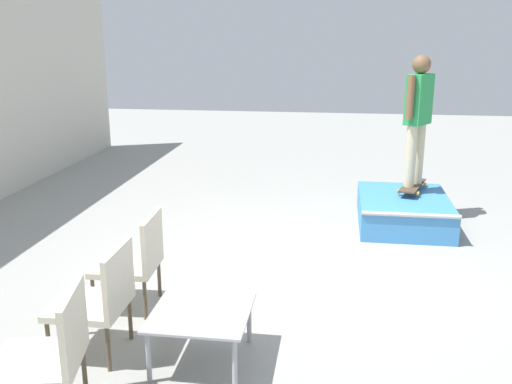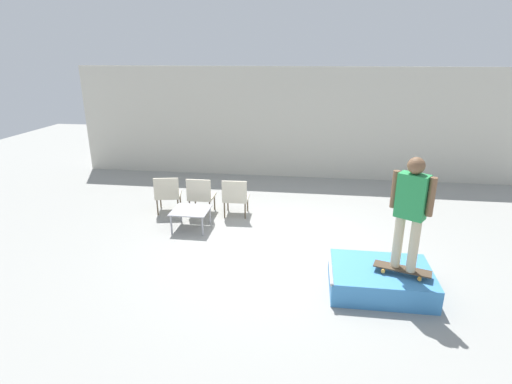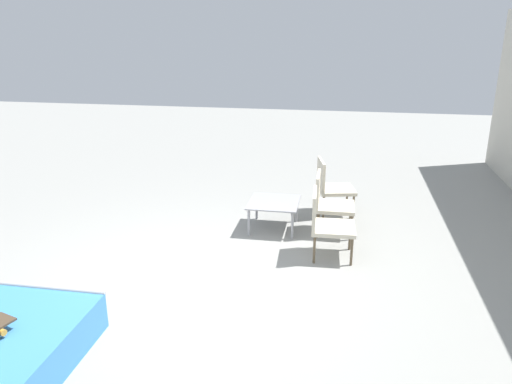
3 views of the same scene
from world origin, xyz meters
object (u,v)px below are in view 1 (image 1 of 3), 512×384
at_px(skate_ramp_box, 403,211).
at_px(patio_chair_center, 100,297).
at_px(coffee_table, 201,316).
at_px(person_skater, 418,111).
at_px(skateboard_on_ramp, 412,186).
at_px(patio_chair_right, 136,258).
at_px(patio_chair_left, 50,350).

height_order(skate_ramp_box, patio_chair_center, patio_chair_center).
bearing_deg(coffee_table, patio_chair_center, 89.94).
relative_size(person_skater, coffee_table, 2.24).
distance_m(skateboard_on_ramp, patio_chair_right, 3.89).
bearing_deg(patio_chair_left, patio_chair_right, 167.84).
bearing_deg(skateboard_on_ramp, patio_chair_right, 155.37).
xyz_separation_m(person_skater, patio_chair_right, (-2.88, 2.63, -0.93)).
bearing_deg(patio_chair_center, person_skater, 143.64).
height_order(skate_ramp_box, patio_chair_left, patio_chair_left).
distance_m(person_skater, patio_chair_center, 4.58).
xyz_separation_m(skate_ramp_box, patio_chair_left, (-4.10, 2.50, 0.28)).
bearing_deg(coffee_table, patio_chair_left, 134.33).
distance_m(person_skater, coffee_table, 4.22).
xyz_separation_m(patio_chair_center, patio_chair_right, (0.76, 0.00, 0.00)).
bearing_deg(skate_ramp_box, skateboard_on_ramp, -25.02).
bearing_deg(patio_chair_left, person_skater, 136.88).
relative_size(skateboard_on_ramp, patio_chair_right, 0.96).
distance_m(skateboard_on_ramp, patio_chair_center, 4.48).
height_order(skateboard_on_ramp, person_skater, person_skater).
bearing_deg(person_skater, skate_ramp_box, -172.51).
bearing_deg(patio_chair_center, coffee_table, 89.45).
bearing_deg(patio_chair_right, patio_chair_center, -2.37).
relative_size(skate_ramp_box, skateboard_on_ramp, 1.84).
xyz_separation_m(skateboard_on_ramp, patio_chair_center, (-3.63, 2.63, 0.02)).
height_order(patio_chair_left, patio_chair_right, same).
bearing_deg(person_skater, patio_chair_left, -178.53).
bearing_deg(skate_ramp_box, patio_chair_center, 143.38).
relative_size(coffee_table, patio_chair_left, 0.86).
bearing_deg(skateboard_on_ramp, patio_chair_left, 166.73).
height_order(skate_ramp_box, coffee_table, coffee_table).
bearing_deg(patio_chair_center, skateboard_on_ramp, 143.64).
bearing_deg(patio_chair_right, skate_ramp_box, 133.85).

